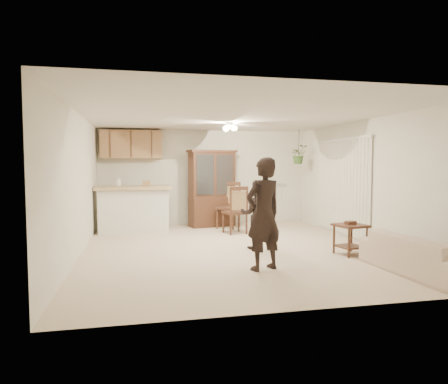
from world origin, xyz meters
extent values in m
plane|color=beige|center=(0.00, 0.00, 0.00)|extent=(6.50, 6.50, 0.00)
cube|color=silver|center=(0.00, 0.00, 2.50)|extent=(5.50, 6.50, 0.02)
cube|color=beige|center=(0.00, 3.25, 1.25)|extent=(5.50, 0.02, 2.50)
cube|color=beige|center=(0.00, -3.25, 1.25)|extent=(5.50, 0.02, 2.50)
cube|color=beige|center=(-2.75, 0.00, 1.25)|extent=(0.02, 6.50, 2.50)
cube|color=beige|center=(2.75, 0.00, 1.25)|extent=(0.02, 6.50, 2.50)
cube|color=white|center=(-1.85, 2.35, 0.50)|extent=(1.60, 0.55, 1.00)
cube|color=tan|center=(-1.85, 2.35, 1.05)|extent=(1.75, 0.70, 0.08)
cube|color=#9B6A43|center=(-1.90, 3.07, 2.10)|extent=(1.50, 0.34, 0.70)
imported|color=#2E5120|center=(2.30, 2.40, 1.85)|extent=(0.43, 0.37, 0.48)
cylinder|color=black|center=(2.30, 2.40, 2.17)|extent=(0.01, 0.01, 0.65)
imported|color=beige|center=(2.29, -2.26, 0.37)|extent=(0.85, 1.92, 0.73)
imported|color=black|center=(0.12, -1.52, 0.90)|extent=(0.77, 0.64, 1.80)
imported|color=black|center=(0.45, -0.06, 0.68)|extent=(0.77, 0.67, 1.35)
cube|color=#362113|center=(0.12, 2.85, 0.38)|extent=(1.22, 0.70, 0.77)
cube|color=#362113|center=(0.12, 2.85, 1.34)|extent=(1.21, 0.64, 1.15)
cube|color=#AFBBC0|center=(0.12, 2.85, 1.34)|extent=(0.98, 0.24, 1.01)
cube|color=#362113|center=(0.12, 2.85, 1.93)|extent=(1.32, 0.74, 0.06)
cube|color=#362113|center=(1.93, -0.88, 0.52)|extent=(0.58, 0.58, 0.04)
cube|color=#362113|center=(1.93, -0.88, 0.15)|extent=(0.49, 0.49, 0.03)
cube|color=#362113|center=(1.93, -0.88, 0.57)|extent=(0.20, 0.15, 0.06)
cube|color=#362113|center=(-2.28, 2.52, 0.43)|extent=(0.54, 0.54, 0.05)
cube|color=#9E7C4F|center=(-2.28, 2.52, 0.69)|extent=(0.31, 0.14, 0.37)
cube|color=#362113|center=(-2.28, 2.52, 0.93)|extent=(0.38, 0.16, 0.07)
cube|color=#362113|center=(0.47, 2.48, 0.51)|extent=(0.71, 0.71, 0.06)
cube|color=#9E7C4F|center=(0.47, 2.48, 0.82)|extent=(0.34, 0.25, 0.44)
cube|color=#362113|center=(0.47, 2.48, 1.11)|extent=(0.41, 0.30, 0.09)
cube|color=#362113|center=(0.44, 1.68, 0.49)|extent=(0.58, 0.58, 0.05)
cube|color=#9E7C4F|center=(0.44, 1.68, 0.78)|extent=(0.36, 0.12, 0.42)
cube|color=#362113|center=(0.44, 1.68, 1.06)|extent=(0.44, 0.14, 0.08)
cube|color=silver|center=(0.26, -1.89, 1.31)|extent=(0.10, 0.15, 0.05)
cube|color=silver|center=(0.37, -0.35, 0.80)|extent=(0.06, 0.12, 0.03)
camera|label=1|loc=(-1.71, -7.25, 1.61)|focal=32.00mm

